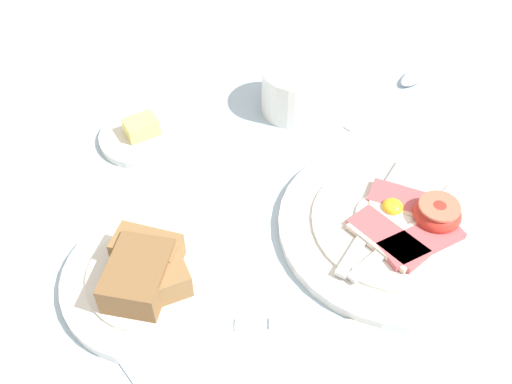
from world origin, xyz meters
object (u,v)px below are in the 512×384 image
(bread_plate, at_px, (152,274))
(sugar_cup, at_px, (295,89))
(breakfast_plate, at_px, (399,225))
(fork_on_cloth, at_px, (287,323))
(teaspoon_by_saucer, at_px, (406,84))
(butter_dish, at_px, (143,135))

(bread_plate, relative_size, sugar_cup, 2.15)
(breakfast_plate, height_order, bread_plate, bread_plate)
(bread_plate, bearing_deg, sugar_cup, 42.26)
(breakfast_plate, bearing_deg, fork_on_cloth, -155.84)
(teaspoon_by_saucer, bearing_deg, butter_dish, 152.13)
(breakfast_plate, distance_m, sugar_cup, 0.24)
(breakfast_plate, height_order, butter_dish, breakfast_plate)
(breakfast_plate, bearing_deg, sugar_cup, 97.61)
(breakfast_plate, xyz_separation_m, bread_plate, (-0.27, 0.02, 0.01))
(bread_plate, bearing_deg, breakfast_plate, -3.77)
(sugar_cup, xyz_separation_m, fork_on_cloth, (-0.13, -0.31, -0.03))
(breakfast_plate, bearing_deg, teaspoon_by_saucer, 59.81)
(breakfast_plate, xyz_separation_m, butter_dish, (-0.24, 0.24, -0.00))
(sugar_cup, distance_m, butter_dish, 0.21)
(teaspoon_by_saucer, relative_size, fork_on_cloth, 1.01)
(breakfast_plate, relative_size, bread_plate, 1.37)
(sugar_cup, relative_size, butter_dish, 0.80)
(butter_dish, relative_size, fork_on_cloth, 0.61)
(teaspoon_by_saucer, bearing_deg, bread_plate, -178.78)
(butter_dish, xyz_separation_m, teaspoon_by_saucer, (0.37, -0.01, -0.00))
(bread_plate, xyz_separation_m, sugar_cup, (0.24, 0.22, 0.02))
(bread_plate, distance_m, sugar_cup, 0.32)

